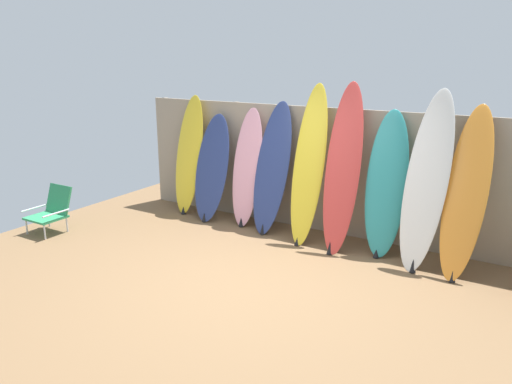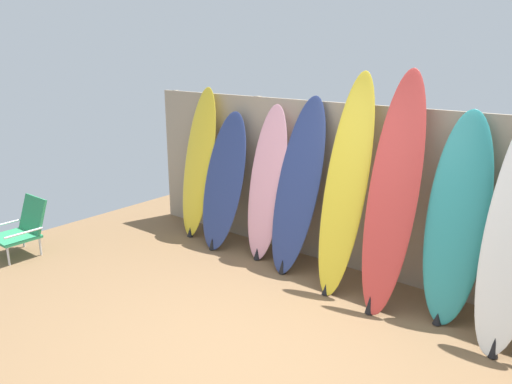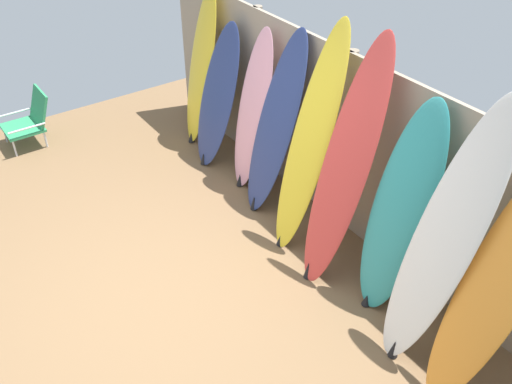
{
  "view_description": "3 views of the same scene",
  "coord_description": "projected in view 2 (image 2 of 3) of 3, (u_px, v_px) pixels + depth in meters",
  "views": [
    {
      "loc": [
        2.87,
        -4.45,
        2.51
      ],
      "look_at": [
        -0.09,
        0.42,
        0.93
      ],
      "focal_mm": 35.0,
      "sensor_mm": 36.0,
      "label": 1
    },
    {
      "loc": [
        2.33,
        -2.63,
        2.32
      ],
      "look_at": [
        -0.49,
        0.83,
        1.05
      ],
      "focal_mm": 35.0,
      "sensor_mm": 36.0,
      "label": 2
    },
    {
      "loc": [
        3.36,
        -1.35,
        3.7
      ],
      "look_at": [
        0.22,
        0.85,
        0.91
      ],
      "focal_mm": 40.0,
      "sensor_mm": 36.0,
      "label": 3
    }
  ],
  "objects": [
    {
      "name": "surfboard_navy_1",
      "position": [
        224.0,
        182.0,
        5.98
      ],
      "size": [
        0.59,
        0.56,
        1.63
      ],
      "color": "navy",
      "rests_on": "ground"
    },
    {
      "name": "surfboard_red_5",
      "position": [
        393.0,
        193.0,
        4.52
      ],
      "size": [
        0.55,
        0.84,
        2.18
      ],
      "color": "#D13D38",
      "rests_on": "ground"
    },
    {
      "name": "surfboard_teal_6",
      "position": [
        457.0,
        219.0,
        4.31
      ],
      "size": [
        0.58,
        0.63,
        1.85
      ],
      "color": "teal",
      "rests_on": "ground"
    },
    {
      "name": "surfboard_pink_2",
      "position": [
        267.0,
        184.0,
        5.63
      ],
      "size": [
        0.48,
        0.43,
        1.76
      ],
      "color": "pink",
      "rests_on": "ground"
    },
    {
      "name": "surfboard_yellow_0",
      "position": [
        199.0,
        164.0,
        6.34
      ],
      "size": [
        0.57,
        0.51,
        1.89
      ],
      "color": "yellow",
      "rests_on": "ground"
    },
    {
      "name": "fence_back",
      "position": [
        362.0,
        190.0,
        5.26
      ],
      "size": [
        6.08,
        0.11,
        1.8
      ],
      "color": "gray",
      "rests_on": "ground"
    },
    {
      "name": "surfboard_yellow_4",
      "position": [
        346.0,
        185.0,
        4.85
      ],
      "size": [
        0.49,
        0.74,
        2.15
      ],
      "color": "yellow",
      "rests_on": "ground"
    },
    {
      "name": "surfboard_navy_3",
      "position": [
        298.0,
        187.0,
        5.32
      ],
      "size": [
        0.55,
        0.64,
        1.87
      ],
      "color": "navy",
      "rests_on": "ground"
    },
    {
      "name": "ground",
      "position": [
        237.0,
        350.0,
        4.01
      ],
      "size": [
        7.68,
        7.68,
        0.0
      ],
      "primitive_type": "plane",
      "color": "brown"
    },
    {
      "name": "beach_chair",
      "position": [
        23.0,
        227.0,
        5.85
      ],
      "size": [
        0.5,
        0.55,
        0.66
      ],
      "rotation": [
        0.0,
        0.0,
        0.33
      ],
      "color": "silver",
      "rests_on": "ground"
    }
  ]
}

